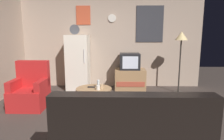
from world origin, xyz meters
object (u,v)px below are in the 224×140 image
Objects in this scene: armchair at (30,91)px; couch at (131,139)px; standing_lamp at (181,41)px; mug_ceramic_tan at (101,86)px; wine_glass at (98,83)px; fridge at (78,62)px; crt_tv at (130,61)px; coffee_table at (94,99)px; tv_stand at (130,79)px; remote_control at (91,87)px; mug_ceramic_white at (98,88)px.

couch is (1.97, -1.83, -0.03)m from armchair.
mug_ceramic_tan is (-1.94, -1.27, -0.87)m from standing_lamp.
wine_glass is 0.15m from mug_ceramic_tan.
fridge is at bearing 110.60° from couch.
fridge is 3.28× the size of crt_tv.
crt_tv is 0.75× the size of coffee_table.
armchair is at bearing -146.38° from tv_stand.
mug_ceramic_tan reaches higher than remote_control.
tv_stand reaches higher than mug_ceramic_tan.
couch is (-0.21, -3.28, 0.03)m from tv_stand.
tv_stand is 9.33× the size of mug_ceramic_tan.
mug_ceramic_white is 0.10m from mug_ceramic_tan.
remote_control is at bearing -120.52° from tv_stand.
armchair is (-1.35, 0.12, 0.12)m from coffee_table.
tv_stand is (1.44, 0.01, -0.47)m from fridge.
armchair is (-1.44, 0.23, -0.15)m from mug_ceramic_white.
tv_stand is 1.17× the size of coffee_table.
mug_ceramic_white reaches higher than coffee_table.
standing_lamp reaches higher than remote_control.
crt_tv is 6.00× the size of mug_ceramic_white.
armchair reaches higher than wine_glass.
wine_glass is at bearing 17.98° from remote_control.
mug_ceramic_white and mug_ceramic_tan have the same top height.
mug_ceramic_tan is 0.23m from remote_control.
fridge is 1.63m from wine_glass.
couch is (0.68, -1.77, -0.14)m from remote_control.
wine_glass reaches higher than mug_ceramic_tan.
mug_ceramic_tan reaches higher than coffee_table.
standing_lamp is 10.60× the size of wine_glass.
coffee_table is 0.31m from mug_ceramic_white.
remote_control is 0.09× the size of couch.
tv_stand is at bearing 62.86° from wine_glass.
coffee_table is at bearing 170.01° from mug_ceramic_tan.
mug_ceramic_white is at bearing -113.26° from crt_tv.
crt_tv is (1.43, 0.01, 0.03)m from fridge.
fridge is 19.67× the size of mug_ceramic_tan.
fridge is at bearing 110.60° from remote_control.
fridge is at bearing 62.74° from armchair.
couch is (0.47, -1.68, -0.18)m from mug_ceramic_tan.
crt_tv is at bearing 165.80° from standing_lamp.
fridge reaches higher than coffee_table.
remote_control is at bearing 132.11° from mug_ceramic_white.
standing_lamp reaches higher than tv_stand.
fridge reaches higher than armchair.
mug_ceramic_tan is at bearing -60.34° from wine_glass.
couch is at bearing -93.75° from tv_stand.
fridge is 1.04× the size of couch.
armchair is (-1.43, 0.02, -0.18)m from wine_glass.
mug_ceramic_tan is at bearing -9.99° from coffee_table.
crt_tv reaches higher than tv_stand.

